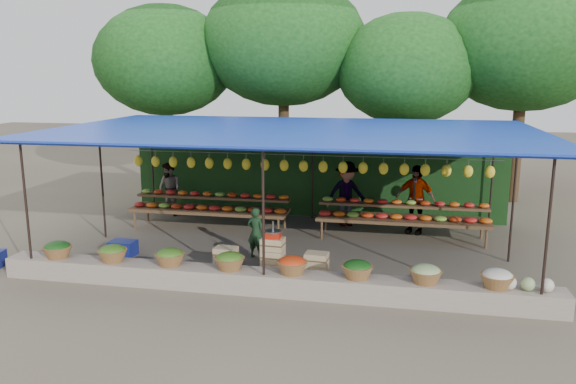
% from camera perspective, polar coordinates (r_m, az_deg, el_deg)
% --- Properties ---
extents(ground, '(60.00, 60.00, 0.00)m').
position_cam_1_polar(ground, '(13.26, 0.52, -5.75)').
color(ground, brown).
rests_on(ground, ground).
extents(stone_curb, '(10.60, 0.55, 0.40)m').
position_cam_1_polar(stone_curb, '(10.66, -2.27, -9.13)').
color(stone_curb, gray).
rests_on(stone_curb, ground).
extents(stall_canopy, '(10.80, 6.60, 2.82)m').
position_cam_1_polar(stall_canopy, '(12.78, 0.60, 5.85)').
color(stall_canopy, black).
rests_on(stall_canopy, ground).
extents(produce_baskets, '(8.98, 0.58, 0.34)m').
position_cam_1_polar(produce_baskets, '(10.56, -2.81, -7.24)').
color(produce_baskets, brown).
rests_on(produce_baskets, stone_curb).
extents(netting_backdrop, '(10.60, 0.06, 2.50)m').
position_cam_1_polar(netting_backdrop, '(15.99, 2.63, 1.91)').
color(netting_backdrop, '#1D4217').
rests_on(netting_backdrop, ground).
extents(tree_row, '(16.51, 5.50, 7.12)m').
position_cam_1_polar(tree_row, '(18.61, 5.71, 13.95)').
color(tree_row, '#331E12').
rests_on(tree_row, ground).
extents(fruit_table_left, '(4.21, 0.95, 0.93)m').
position_cam_1_polar(fruit_table_left, '(14.99, -7.91, -1.38)').
color(fruit_table_left, '#44271B').
rests_on(fruit_table_left, ground).
extents(fruit_table_right, '(4.21, 0.95, 0.93)m').
position_cam_1_polar(fruit_table_right, '(14.19, 11.57, -2.27)').
color(fruit_table_right, '#44271B').
rests_on(fruit_table_right, ground).
extents(crate_counter, '(2.38, 0.37, 0.77)m').
position_cam_1_polar(crate_counter, '(11.54, -1.68, -6.87)').
color(crate_counter, tan).
rests_on(crate_counter, ground).
extents(weighing_scale, '(0.33, 0.33, 0.35)m').
position_cam_1_polar(weighing_scale, '(11.37, -1.53, -4.29)').
color(weighing_scale, red).
rests_on(weighing_scale, crate_counter).
extents(vendor_seated, '(0.47, 0.37, 1.15)m').
position_cam_1_polar(vendor_seated, '(12.48, -3.28, -4.15)').
color(vendor_seated, '#17341B').
rests_on(vendor_seated, ground).
extents(customer_left, '(0.91, 0.82, 1.53)m').
position_cam_1_polar(customer_left, '(16.50, -11.94, 0.26)').
color(customer_left, slate).
rests_on(customer_left, ground).
extents(customer_mid, '(1.30, 1.08, 1.75)m').
position_cam_1_polar(customer_mid, '(15.10, 5.97, -0.19)').
color(customer_mid, slate).
rests_on(customer_mid, ground).
extents(customer_right, '(1.13, 0.78, 1.77)m').
position_cam_1_polar(customer_right, '(14.67, 12.81, -0.74)').
color(customer_right, slate).
rests_on(customer_right, ground).
extents(blue_crate_back, '(0.58, 0.43, 0.34)m').
position_cam_1_polar(blue_crate_back, '(13.26, -16.42, -5.49)').
color(blue_crate_back, navy).
rests_on(blue_crate_back, ground).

